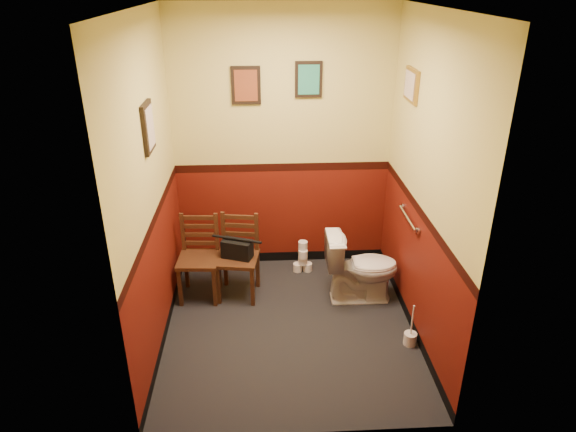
{
  "coord_description": "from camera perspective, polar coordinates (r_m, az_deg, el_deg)",
  "views": [
    {
      "loc": [
        -0.23,
        -3.79,
        2.91
      ],
      "look_at": [
        0.0,
        0.25,
        1.0
      ],
      "focal_mm": 32.0,
      "sensor_mm": 36.0,
      "label": 1
    }
  ],
  "objects": [
    {
      "name": "floor",
      "position": [
        4.78,
        0.17,
        -12.2
      ],
      "size": [
        2.2,
        2.4,
        0.0
      ],
      "primitive_type": "cube",
      "color": "black",
      "rests_on": "ground"
    },
    {
      "name": "ceiling",
      "position": [
        3.8,
        0.23,
        22.11
      ],
      "size": [
        2.2,
        2.4,
        0.0
      ],
      "primitive_type": "cube",
      "rotation": [
        3.14,
        0.0,
        0.0
      ],
      "color": "silver",
      "rests_on": "ground"
    },
    {
      "name": "wall_back",
      "position": [
        5.23,
        -0.59,
        7.93
      ],
      "size": [
        2.2,
        0.0,
        2.7
      ],
      "primitive_type": "cube",
      "rotation": [
        1.57,
        0.0,
        0.0
      ],
      "color": "#551109",
      "rests_on": "ground"
    },
    {
      "name": "wall_front",
      "position": [
        3.03,
        1.55,
        -5.72
      ],
      "size": [
        2.2,
        0.0,
        2.7
      ],
      "primitive_type": "cube",
      "rotation": [
        -1.57,
        0.0,
        0.0
      ],
      "color": "#551109",
      "rests_on": "ground"
    },
    {
      "name": "wall_left",
      "position": [
        4.19,
        -15.01,
        2.51
      ],
      "size": [
        0.0,
        2.4,
        2.7
      ],
      "primitive_type": "cube",
      "rotation": [
        1.57,
        0.0,
        1.57
      ],
      "color": "#551109",
      "rests_on": "ground"
    },
    {
      "name": "wall_right",
      "position": [
        4.31,
        14.99,
        3.14
      ],
      "size": [
        0.0,
        2.4,
        2.7
      ],
      "primitive_type": "cube",
      "rotation": [
        1.57,
        0.0,
        -1.57
      ],
      "color": "#551109",
      "rests_on": "ground"
    },
    {
      "name": "grab_bar",
      "position": [
        4.67,
        13.21,
        -0.24
      ],
      "size": [
        0.05,
        0.56,
        0.06
      ],
      "color": "silver",
      "rests_on": "wall_right"
    },
    {
      "name": "framed_print_back_a",
      "position": [
        5.06,
        -4.7,
        14.27
      ],
      "size": [
        0.28,
        0.04,
        0.36
      ],
      "color": "black",
      "rests_on": "wall_back"
    },
    {
      "name": "framed_print_back_b",
      "position": [
        5.07,
        2.31,
        14.93
      ],
      "size": [
        0.26,
        0.04,
        0.34
      ],
      "color": "black",
      "rests_on": "wall_back"
    },
    {
      "name": "framed_print_left",
      "position": [
        4.12,
        -15.26,
        9.48
      ],
      "size": [
        0.04,
        0.3,
        0.38
      ],
      "color": "black",
      "rests_on": "wall_left"
    },
    {
      "name": "framed_print_right",
      "position": [
        4.66,
        13.54,
        13.97
      ],
      "size": [
        0.04,
        0.34,
        0.28
      ],
      "color": "olive",
      "rests_on": "wall_right"
    },
    {
      "name": "toilet",
      "position": [
        5.02,
        8.15,
        -5.69
      ],
      "size": [
        0.71,
        0.4,
        0.69
      ],
      "primitive_type": "imported",
      "rotation": [
        0.0,
        0.0,
        1.57
      ],
      "color": "white",
      "rests_on": "floor"
    },
    {
      "name": "toilet_brush",
      "position": [
        4.68,
        13.42,
        -13.04
      ],
      "size": [
        0.11,
        0.11,
        0.4
      ],
      "color": "silver",
      "rests_on": "floor"
    },
    {
      "name": "chair_left",
      "position": [
        5.08,
        -9.85,
        -4.58
      ],
      "size": [
        0.41,
        0.41,
        0.83
      ],
      "rotation": [
        0.0,
        0.0,
        -0.06
      ],
      "color": "#492716",
      "rests_on": "floor"
    },
    {
      "name": "chair_right",
      "position": [
        5.04,
        -5.53,
        -4.52
      ],
      "size": [
        0.44,
        0.44,
        0.83
      ],
      "rotation": [
        0.0,
        0.0,
        -0.15
      ],
      "color": "#492716",
      "rests_on": "floor"
    },
    {
      "name": "handbag",
      "position": [
        4.96,
        -5.66,
        -3.64
      ],
      "size": [
        0.32,
        0.23,
        0.21
      ],
      "rotation": [
        0.0,
        0.0,
        -0.35
      ],
      "color": "black",
      "rests_on": "chair_right"
    },
    {
      "name": "tp_stack",
      "position": [
        5.51,
        1.65,
        -4.78
      ],
      "size": [
        0.2,
        0.12,
        0.36
      ],
      "color": "silver",
      "rests_on": "floor"
    }
  ]
}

